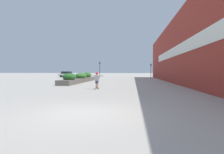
# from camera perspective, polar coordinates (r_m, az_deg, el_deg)

# --- Properties ---
(ground_plane) EXTENTS (300.00, 300.00, 0.00)m
(ground_plane) POSITION_cam_1_polar(r_m,az_deg,el_deg) (7.01, -9.19, -11.50)
(ground_plane) COLOR #ADA89E
(building_wall_right) EXTENTS (0.67, 45.94, 8.73)m
(building_wall_right) POSITION_cam_1_polar(r_m,az_deg,el_deg) (25.85, 19.52, 7.87)
(building_wall_right) COLOR maroon
(building_wall_right) RESTS_ON ground_plane
(planter_box) EXTENTS (1.75, 13.35, 1.48)m
(planter_box) POSITION_cam_1_polar(r_m,az_deg,el_deg) (26.20, -10.37, -0.54)
(planter_box) COLOR #605B54
(planter_box) RESTS_ON ground_plane
(skateboard) EXTENTS (0.44, 0.81, 0.10)m
(skateboard) POSITION_cam_1_polar(r_m,az_deg,el_deg) (15.97, -4.92, -3.68)
(skateboard) COLOR olive
(skateboard) RESTS_ON ground_plane
(skateboarder) EXTENTS (1.29, 0.52, 1.44)m
(skateboarder) POSITION_cam_1_polar(r_m,az_deg,el_deg) (15.91, -4.93, -0.47)
(skateboarder) COLOR tan
(skateboarder) RESTS_ON skateboard
(car_leftmost) EXTENTS (4.76, 1.87, 1.56)m
(car_leftmost) POSITION_cam_1_polar(r_m,az_deg,el_deg) (49.53, -14.46, 0.89)
(car_leftmost) COLOR silver
(car_leftmost) RESTS_ON ground_plane
(car_center_left) EXTENTS (4.14, 2.06, 1.50)m
(car_center_left) POSITION_cam_1_polar(r_m,az_deg,el_deg) (48.69, 25.31, 0.73)
(car_center_left) COLOR #BCBCC1
(car_center_left) RESTS_ON ground_plane
(traffic_light_left) EXTENTS (0.28, 0.30, 3.85)m
(traffic_light_left) POSITION_cam_1_polar(r_m,az_deg,el_deg) (41.17, -4.04, 3.23)
(traffic_light_left) COLOR black
(traffic_light_left) RESTS_ON ground_plane
(traffic_light_right) EXTENTS (0.28, 0.30, 3.32)m
(traffic_light_right) POSITION_cam_1_polar(r_m,az_deg,el_deg) (41.16, 12.58, 2.75)
(traffic_light_right) COLOR black
(traffic_light_right) RESTS_ON ground_plane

